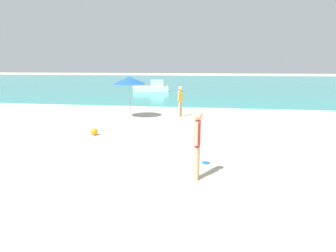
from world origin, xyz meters
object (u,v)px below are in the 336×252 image
at_px(person_distant, 180,99).
at_px(beach_umbrella, 129,80).
at_px(person_standing, 197,141).
at_px(beach_ball, 94,132).
at_px(boat_near, 152,88).
at_px(frisbee, 206,163).

relative_size(person_distant, beach_umbrella, 0.76).
height_order(person_standing, beach_umbrella, beach_umbrella).
relative_size(person_standing, beach_ball, 6.09).
height_order(beach_ball, beach_umbrella, beach_umbrella).
relative_size(boat_near, beach_ball, 13.51).
distance_m(frisbee, person_distant, 7.77).
distance_m(person_standing, person_distant, 8.88).
height_order(frisbee, beach_umbrella, beach_umbrella).
height_order(person_standing, frisbee, person_standing).
height_order(person_standing, boat_near, person_standing).
height_order(person_distant, boat_near, person_distant).
bearing_deg(beach_umbrella, boat_near, 97.44).
xyz_separation_m(person_distant, boat_near, (-4.60, 13.96, -0.47)).
distance_m(frisbee, beach_ball, 5.37).
height_order(boat_near, beach_ball, boat_near).
bearing_deg(boat_near, beach_ball, 81.65).
relative_size(person_distant, boat_near, 0.44).
distance_m(person_distant, boat_near, 14.71).
height_order(person_standing, person_distant, person_standing).
height_order(person_distant, beach_umbrella, beach_umbrella).
relative_size(person_distant, beach_ball, 5.88).
relative_size(beach_ball, beach_umbrella, 0.13).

